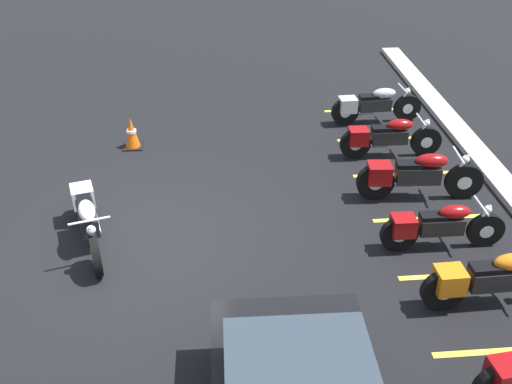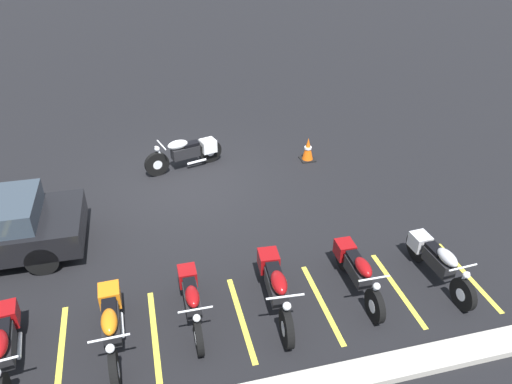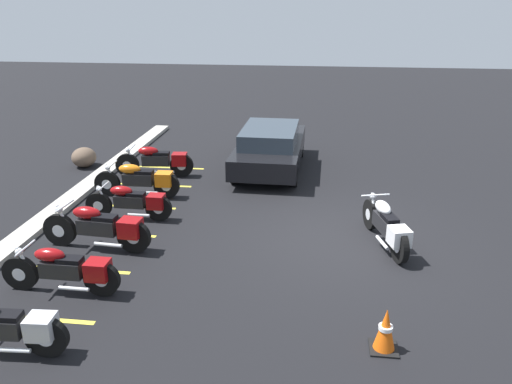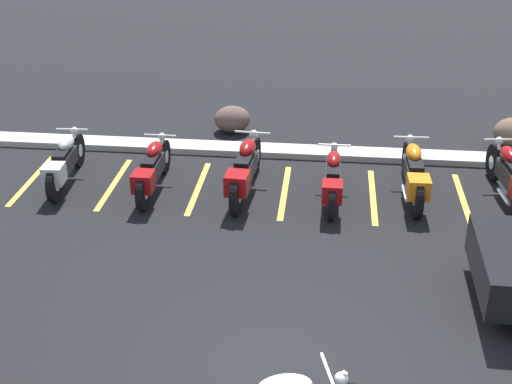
% 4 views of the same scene
% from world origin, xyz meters
% --- Properties ---
extents(ground, '(60.00, 60.00, 0.00)m').
position_xyz_m(ground, '(0.00, 0.00, 0.00)').
color(ground, black).
extents(motorcycle_white_featured, '(2.14, 0.87, 0.86)m').
position_xyz_m(motorcycle_white_featured, '(-0.16, -0.91, 0.46)').
color(motorcycle_white_featured, black).
rests_on(motorcycle_white_featured, ground).
extents(parked_bike_0, '(0.58, 2.07, 0.81)m').
position_xyz_m(parked_bike_0, '(-4.20, 4.76, 0.43)').
color(parked_bike_0, black).
rests_on(parked_bike_0, ground).
extents(parked_bike_1, '(0.58, 2.08, 0.82)m').
position_xyz_m(parked_bike_1, '(-2.59, 4.63, 0.43)').
color(parked_bike_1, black).
rests_on(parked_bike_1, ground).
extents(parked_bike_2, '(0.64, 2.27, 0.89)m').
position_xyz_m(parked_bike_2, '(-0.99, 4.70, 0.48)').
color(parked_bike_2, black).
rests_on(parked_bike_2, ground).
extents(parked_bike_3, '(0.56, 2.01, 0.79)m').
position_xyz_m(parked_bike_3, '(0.50, 4.61, 0.42)').
color(parked_bike_3, black).
rests_on(parked_bike_3, ground).
extents(parked_bike_4, '(0.61, 2.19, 0.86)m').
position_xyz_m(parked_bike_4, '(1.86, 4.89, 0.46)').
color(parked_bike_4, black).
rests_on(parked_bike_4, ground).
extents(parked_bike_5, '(0.64, 2.19, 0.86)m').
position_xyz_m(parked_bike_5, '(3.47, 4.94, 0.46)').
color(parked_bike_5, black).
rests_on(parked_bike_5, ground).
extents(car_black, '(4.34, 1.89, 1.29)m').
position_xyz_m(car_black, '(4.50, 1.89, 0.68)').
color(car_black, black).
rests_on(car_black, ground).
extents(concrete_curb, '(18.00, 0.50, 0.12)m').
position_xyz_m(concrete_curb, '(0.00, 6.55, 0.06)').
color(concrete_curb, '#A8A399').
rests_on(concrete_curb, ground).
extents(landscape_rock_1, '(0.90, 0.84, 0.58)m').
position_xyz_m(landscape_rock_1, '(4.05, 7.43, 0.29)').
color(landscape_rock_1, brown).
rests_on(landscape_rock_1, ground).
extents(traffic_cone, '(0.40, 0.40, 0.67)m').
position_xyz_m(traffic_cone, '(-3.45, -0.52, 0.31)').
color(traffic_cone, black).
rests_on(traffic_cone, ground).
extents(stall_line_1, '(0.10, 2.10, 0.00)m').
position_xyz_m(stall_line_1, '(-3.37, 4.88, 0.00)').
color(stall_line_1, gold).
rests_on(stall_line_1, ground).
extents(stall_line_2, '(0.10, 2.10, 0.00)m').
position_xyz_m(stall_line_2, '(-1.85, 4.88, 0.00)').
color(stall_line_2, gold).
rests_on(stall_line_2, ground).
extents(stall_line_3, '(0.10, 2.10, 0.00)m').
position_xyz_m(stall_line_3, '(-0.32, 4.88, 0.00)').
color(stall_line_3, gold).
rests_on(stall_line_3, ground).
extents(stall_line_4, '(0.10, 2.10, 0.00)m').
position_xyz_m(stall_line_4, '(1.21, 4.88, 0.00)').
color(stall_line_4, gold).
rests_on(stall_line_4, ground).
extents(stall_line_5, '(0.10, 2.10, 0.00)m').
position_xyz_m(stall_line_5, '(2.74, 4.88, 0.00)').
color(stall_line_5, gold).
rests_on(stall_line_5, ground).
extents(stall_line_6, '(0.10, 2.10, 0.00)m').
position_xyz_m(stall_line_6, '(4.27, 4.88, 0.00)').
color(stall_line_6, gold).
rests_on(stall_line_6, ground).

